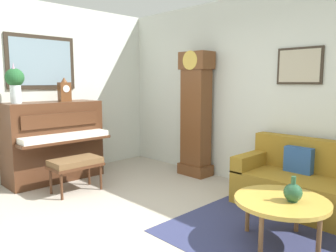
{
  "coord_description": "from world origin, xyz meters",
  "views": [
    {
      "loc": [
        2.64,
        -1.92,
        1.55
      ],
      "look_at": [
        -0.38,
        1.03,
        0.97
      ],
      "focal_mm": 34.91,
      "sensor_mm": 36.0,
      "label": 1
    }
  ],
  "objects_px": {
    "green_jug": "(293,192)",
    "grandfather_clock": "(196,117)",
    "piano_bench": "(76,164)",
    "flower_vase": "(15,81)",
    "mantel_clock": "(64,90)",
    "piano": "(54,141)",
    "couch": "(319,187)",
    "coffee_table": "(281,202)"
  },
  "relations": [
    {
      "from": "green_jug",
      "to": "grandfather_clock",
      "type": "bearing_deg",
      "value": 151.74
    },
    {
      "from": "piano_bench",
      "to": "flower_vase",
      "type": "distance_m",
      "value": 1.46
    },
    {
      "from": "mantel_clock",
      "to": "flower_vase",
      "type": "xyz_separation_m",
      "value": [
        -0.0,
        -0.75,
        0.14
      ]
    },
    {
      "from": "flower_vase",
      "to": "green_jug",
      "type": "relative_size",
      "value": 2.42
    },
    {
      "from": "piano",
      "to": "couch",
      "type": "distance_m",
      "value": 3.84
    },
    {
      "from": "coffee_table",
      "to": "mantel_clock",
      "type": "relative_size",
      "value": 2.32
    },
    {
      "from": "mantel_clock",
      "to": "flower_vase",
      "type": "relative_size",
      "value": 0.66
    },
    {
      "from": "grandfather_clock",
      "to": "couch",
      "type": "bearing_deg",
      "value": -5.26
    },
    {
      "from": "piano_bench",
      "to": "grandfather_clock",
      "type": "xyz_separation_m",
      "value": [
        0.61,
        1.86,
        0.56
      ]
    },
    {
      "from": "piano",
      "to": "green_jug",
      "type": "bearing_deg",
      "value": 9.59
    },
    {
      "from": "piano_bench",
      "to": "coffee_table",
      "type": "bearing_deg",
      "value": 13.45
    },
    {
      "from": "coffee_table",
      "to": "mantel_clock",
      "type": "height_order",
      "value": "mantel_clock"
    },
    {
      "from": "grandfather_clock",
      "to": "coffee_table",
      "type": "bearing_deg",
      "value": -29.68
    },
    {
      "from": "piano_bench",
      "to": "couch",
      "type": "xyz_separation_m",
      "value": [
        2.69,
        1.67,
        -0.09
      ]
    },
    {
      "from": "coffee_table",
      "to": "green_jug",
      "type": "distance_m",
      "value": 0.16
    },
    {
      "from": "green_jug",
      "to": "mantel_clock",
      "type": "bearing_deg",
      "value": -173.76
    },
    {
      "from": "flower_vase",
      "to": "couch",
      "type": "bearing_deg",
      "value": 31.71
    },
    {
      "from": "flower_vase",
      "to": "mantel_clock",
      "type": "bearing_deg",
      "value": 89.96
    },
    {
      "from": "grandfather_clock",
      "to": "flower_vase",
      "type": "xyz_separation_m",
      "value": [
        -1.38,
        -2.33,
        0.59
      ]
    },
    {
      "from": "flower_vase",
      "to": "piano",
      "type": "bearing_deg",
      "value": 90.23
    },
    {
      "from": "piano_bench",
      "to": "flower_vase",
      "type": "xyz_separation_m",
      "value": [
        -0.78,
        -0.47,
        1.14
      ]
    },
    {
      "from": "piano",
      "to": "grandfather_clock",
      "type": "bearing_deg",
      "value": 52.43
    },
    {
      "from": "couch",
      "to": "flower_vase",
      "type": "relative_size",
      "value": 3.28
    },
    {
      "from": "piano",
      "to": "couch",
      "type": "height_order",
      "value": "piano"
    },
    {
      "from": "grandfather_clock",
      "to": "green_jug",
      "type": "distance_m",
      "value": 2.55
    },
    {
      "from": "piano",
      "to": "flower_vase",
      "type": "relative_size",
      "value": 2.48
    },
    {
      "from": "grandfather_clock",
      "to": "flower_vase",
      "type": "bearing_deg",
      "value": -120.65
    },
    {
      "from": "couch",
      "to": "coffee_table",
      "type": "xyz_separation_m",
      "value": [
        0.04,
        -1.02,
        0.1
      ]
    },
    {
      "from": "piano",
      "to": "green_jug",
      "type": "xyz_separation_m",
      "value": [
        3.6,
        0.61,
        -0.09
      ]
    },
    {
      "from": "piano",
      "to": "piano_bench",
      "type": "bearing_deg",
      "value": -4.25
    },
    {
      "from": "mantel_clock",
      "to": "green_jug",
      "type": "bearing_deg",
      "value": 6.24
    },
    {
      "from": "piano",
      "to": "mantel_clock",
      "type": "height_order",
      "value": "mantel_clock"
    },
    {
      "from": "piano",
      "to": "coffee_table",
      "type": "xyz_separation_m",
      "value": [
        3.5,
        0.59,
        -0.21
      ]
    },
    {
      "from": "couch",
      "to": "green_jug",
      "type": "distance_m",
      "value": 1.03
    },
    {
      "from": "piano_bench",
      "to": "flower_vase",
      "type": "relative_size",
      "value": 1.21
    },
    {
      "from": "grandfather_clock",
      "to": "mantel_clock",
      "type": "relative_size",
      "value": 5.34
    },
    {
      "from": "coffee_table",
      "to": "green_jug",
      "type": "height_order",
      "value": "green_jug"
    },
    {
      "from": "mantel_clock",
      "to": "green_jug",
      "type": "relative_size",
      "value": 1.58
    },
    {
      "from": "grandfather_clock",
      "to": "piano",
      "type": "bearing_deg",
      "value": -127.57
    },
    {
      "from": "piano",
      "to": "flower_vase",
      "type": "xyz_separation_m",
      "value": [
        0.0,
        -0.53,
        0.93
      ]
    },
    {
      "from": "flower_vase",
      "to": "green_jug",
      "type": "bearing_deg",
      "value": 17.59
    },
    {
      "from": "coffee_table",
      "to": "couch",
      "type": "bearing_deg",
      "value": 91.98
    }
  ]
}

